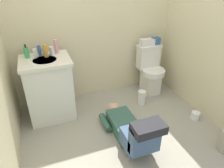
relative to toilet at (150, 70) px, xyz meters
name	(u,v)px	position (x,y,z in m)	size (l,w,h in m)	color
ground_plane	(121,131)	(-0.81, -0.75, -0.39)	(2.86, 3.01, 0.04)	gray
wall_back	(94,16)	(-0.81, 0.30, 0.83)	(2.52, 0.08, 2.40)	beige
wall_right	(221,25)	(0.41, -0.75, 0.83)	(0.08, 2.01, 2.40)	beige
toilet	(150,70)	(0.00, 0.00, 0.00)	(0.36, 0.46, 0.75)	silver
vanity_cabinet	(49,88)	(-1.55, -0.11, 0.05)	(0.60, 0.52, 0.82)	silver
faucet	(43,51)	(-1.55, 0.03, 0.50)	(0.02, 0.02, 0.10)	silver
person_plumber	(130,129)	(-0.78, -0.94, -0.19)	(0.39, 1.06, 0.52)	#33594C
tissue_box	(147,42)	(-0.04, 0.09, 0.43)	(0.22, 0.11, 0.10)	silver
toiletry_bag	(156,41)	(0.11, 0.09, 0.44)	(0.12, 0.09, 0.11)	#33598C
soap_dispenser	(26,52)	(-1.74, 0.01, 0.52)	(0.06, 0.06, 0.17)	#38A45D
bottle_white	(35,53)	(-1.65, -0.02, 0.51)	(0.04, 0.04, 0.11)	white
bottle_blue	(39,50)	(-1.59, 0.03, 0.52)	(0.04, 0.04, 0.13)	#446BBD
bottle_amber	(46,51)	(-1.52, -0.04, 0.53)	(0.06, 0.06, 0.16)	gold
bottle_clear	(52,51)	(-1.45, -0.01, 0.51)	(0.06, 0.06, 0.11)	silver
bottle_pink	(56,46)	(-1.39, 0.05, 0.54)	(0.05, 0.05, 0.18)	pink
paper_towel_roll	(142,98)	(-0.30, -0.32, -0.26)	(0.11, 0.11, 0.22)	white
toilet_paper_roll	(195,116)	(0.21, -0.88, -0.32)	(0.11, 0.11, 0.10)	white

